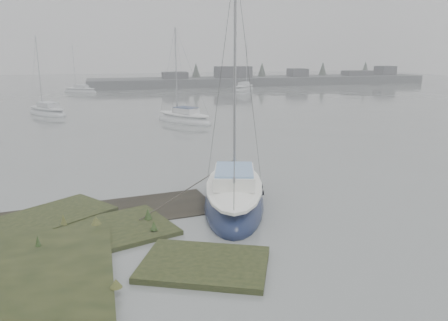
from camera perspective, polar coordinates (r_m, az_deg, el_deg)
ground at (r=41.90m, az=-12.90°, el=5.70°), size 160.00×160.00×0.00m
far_shoreline at (r=78.96m, az=5.82°, el=10.44°), size 60.00×8.00×4.15m
sailboat_main at (r=17.29m, az=1.33°, el=-4.79°), size 4.30×7.42×9.95m
sailboat_white at (r=37.30m, az=-5.26°, el=5.39°), size 5.01×6.01×8.41m
sailboat_far_a at (r=44.71m, az=-22.08°, el=5.85°), size 4.79×5.54×7.84m
sailboat_far_b at (r=67.40m, az=2.70°, el=9.35°), size 5.19×5.73×8.24m
sailboat_far_c at (r=66.88m, az=-18.28°, el=8.60°), size 5.33×4.17×7.35m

